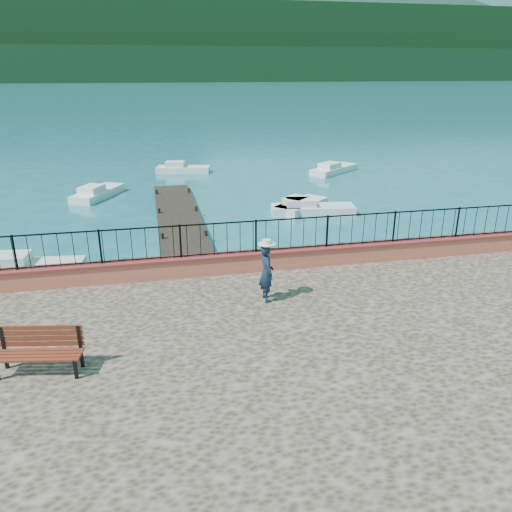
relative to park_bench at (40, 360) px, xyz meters
name	(u,v)px	position (x,y,z in m)	size (l,w,h in m)	color
ground	(300,371)	(5.61, 0.67, -1.48)	(2000.00, 2000.00, 0.00)	#19596B
parapet	(266,260)	(5.61, 4.37, 0.01)	(28.00, 0.46, 0.58)	#CC6549
railing	(266,236)	(5.61, 4.37, 0.77)	(27.00, 0.05, 0.95)	black
dock	(181,227)	(3.61, 12.67, -1.33)	(2.00, 16.00, 0.30)	#2D231C
far_forest	(146,65)	(5.61, 300.67, 7.52)	(900.00, 60.00, 18.00)	black
foothills	(144,44)	(5.61, 360.67, 20.52)	(900.00, 120.00, 44.00)	black
companion_hill	(341,75)	(225.61, 560.67, -1.48)	(448.00, 384.00, 180.00)	#142D23
park_bench	(40,360)	(0.00, 0.00, 0.00)	(1.74, 0.84, 0.93)	black
person	(266,273)	(5.14, 2.29, 0.49)	(0.56, 0.37, 1.54)	#102032
hat	(267,242)	(5.14, 2.29, 1.32)	(0.44, 0.44, 0.12)	white
boat_0	(26,264)	(-2.10, 8.54, -1.08)	(3.83, 1.30, 0.80)	silver
boat_1	(313,206)	(10.33, 13.97, -1.08)	(4.15, 1.30, 0.80)	silver
boat_2	(301,202)	(9.98, 14.81, -1.08)	(3.40, 1.30, 0.80)	silver
boat_3	(98,190)	(-0.54, 19.88, -1.08)	(3.92, 1.30, 0.80)	silver
boat_4	(183,167)	(4.77, 26.09, -1.08)	(3.67, 1.30, 0.80)	silver
boat_5	(334,167)	(15.15, 23.78, -1.08)	(4.27, 1.30, 0.80)	white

